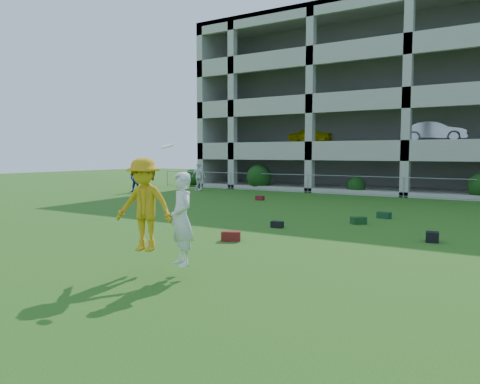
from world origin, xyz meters
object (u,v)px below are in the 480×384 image
Objects in this scene: crate_d at (432,237)px; bystander_a at (136,179)px; bystander_b at (199,177)px; parking_garage at (436,105)px; frisbee_contest at (153,208)px.

bystander_a is at bearing 158.77° from crate_d.
bystander_b is (2.37, 3.53, 0.08)m from bystander_a.
bystander_b is 0.06× the size of parking_garage.
bystander_b is at bearing -139.59° from parking_garage.
frisbee_contest is at bearing -90.40° from parking_garage.
parking_garage reaches higher than bystander_a.
bystander_a is 0.06× the size of parking_garage.
crate_d is 0.01× the size of parking_garage.
crate_d is 0.14× the size of frisbee_contest.
crate_d is at bearing -49.20° from bystander_a.
bystander_a is 21.84m from parking_garage.
bystander_a is at bearing 136.40° from frisbee_contest.
parking_garage is at bearing 36.27° from bystander_b.
bystander_a is 4.93× the size of crate_d.
bystander_a is 20.91m from crate_d.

